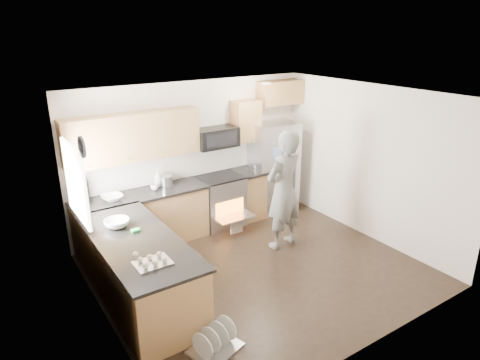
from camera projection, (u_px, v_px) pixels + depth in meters
ground at (259, 270)px, 6.42m from camera, size 4.50×4.50×0.00m
room_shell at (258, 164)px, 5.85m from camera, size 4.54×4.04×2.62m
back_cabinet_run at (170, 184)px, 7.16m from camera, size 4.45×0.64×2.50m
peninsula at (139, 271)px, 5.55m from camera, size 0.96×2.36×1.03m
stove_range at (220, 190)px, 7.70m from camera, size 0.76×0.97×1.79m
refrigerator at (272, 167)px, 8.25m from camera, size 0.93×0.76×1.76m
person at (284, 191)px, 6.83m from camera, size 0.78×0.57×1.96m
dish_rack at (215, 343)px, 4.81m from camera, size 0.65×0.58×0.34m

